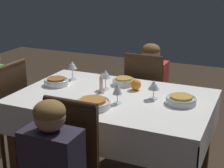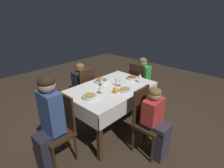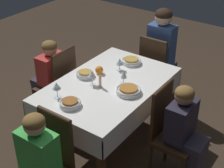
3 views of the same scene
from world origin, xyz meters
name	(u,v)px [view 3 (image 3 of 3)]	position (x,y,z in m)	size (l,w,h in m)	color
ground_plane	(109,145)	(0.00, 0.00, 0.00)	(8.00, 8.00, 0.00)	#3D2D21
dining_table	(108,92)	(0.00, 0.00, 0.68)	(1.36, 0.88, 0.77)	white
chair_east	(156,70)	(0.92, -0.02, 0.52)	(0.37, 0.36, 0.95)	#382314
chair_west	(50,163)	(-0.92, -0.09, 0.52)	(0.37, 0.36, 0.95)	#382314
chair_south	(170,131)	(-0.01, -0.68, 0.52)	(0.36, 0.37, 0.95)	#382314
chair_north	(59,84)	(0.02, 0.68, 0.52)	(0.36, 0.37, 0.95)	#382314
person_adult_denim	(163,52)	(1.06, -0.02, 0.70)	(0.34, 0.30, 1.23)	#282833
person_child_dark	(187,134)	(-0.01, -0.84, 0.55)	(0.30, 0.33, 1.01)	#383342
person_child_red	(48,77)	(0.02, 0.84, 0.55)	(0.30, 0.33, 1.00)	#383342
bowl_east	(131,61)	(0.47, 0.04, 0.80)	(0.20, 0.20, 0.06)	silver
wine_glass_east	(120,62)	(0.27, 0.06, 0.87)	(0.08, 0.08, 0.13)	white
bowl_west	(70,103)	(-0.50, 0.04, 0.80)	(0.19, 0.19, 0.06)	silver
wine_glass_west	(57,86)	(-0.46, 0.22, 0.89)	(0.08, 0.08, 0.15)	white
bowl_south	(128,90)	(-0.04, -0.25, 0.80)	(0.23, 0.23, 0.06)	silver
wine_glass_south	(124,74)	(0.08, -0.12, 0.87)	(0.06, 0.06, 0.15)	white
bowl_north	(85,74)	(-0.03, 0.26, 0.80)	(0.17, 0.17, 0.06)	silver
wine_glass_north	(92,74)	(-0.11, 0.11, 0.89)	(0.07, 0.07, 0.15)	white
candle_centerpiece	(100,82)	(-0.10, 0.02, 0.83)	(0.05, 0.05, 0.15)	beige
orange_fruit	(99,70)	(0.10, 0.18, 0.81)	(0.08, 0.08, 0.08)	orange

